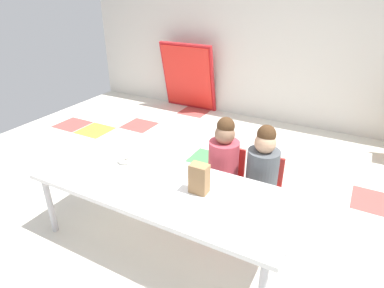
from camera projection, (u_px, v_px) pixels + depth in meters
The scene contains 10 objects.
ground_plane at pixel (209, 212), 3.01m from camera, with size 6.66×5.05×0.02m.
back_wall at pixel (291, 36), 4.44m from camera, with size 6.66×0.10×2.50m, color beige.
craft_table at pixel (161, 189), 2.42m from camera, with size 1.95×0.76×0.56m.
seated_child_near_camera at pixel (224, 158), 2.78m from camera, with size 0.32×0.32×0.92m.
seated_child_middle_seat at pixel (263, 167), 2.64m from camera, with size 0.32×0.31×0.92m.
folded_activity_table at pixel (188, 77), 5.24m from camera, with size 0.90×0.29×1.09m.
paper_bag_brown at pixel (199, 179), 2.26m from camera, with size 0.13×0.09×0.22m, color #9E754C.
paper_plate_near_edge at pixel (125, 162), 2.68m from camera, with size 0.18×0.18×0.01m, color white.
paper_plate_center_table at pixel (157, 168), 2.61m from camera, with size 0.18×0.18×0.01m, color white.
donut_powdered_on_plate at pixel (125, 160), 2.67m from camera, with size 0.13×0.13×0.04m, color white.
Camera 1 is at (1.01, -2.20, 1.89)m, focal length 30.45 mm.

